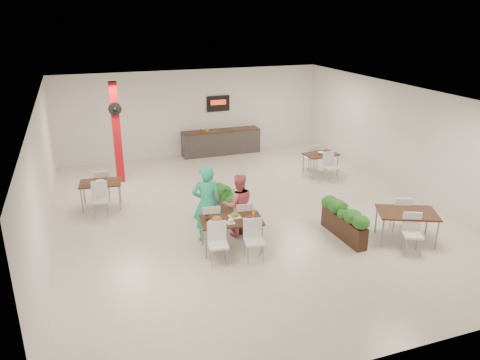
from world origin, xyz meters
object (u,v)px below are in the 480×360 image
planter_left (229,203)px  side_table_c (407,216)px  diner_woman (239,205)px  service_counter (221,141)px  side_table_a (101,187)px  planter_right (344,219)px  side_table_b (321,157)px  main_table (231,224)px  red_column (117,132)px  diner_man (207,204)px

planter_left → side_table_c: size_ratio=1.12×
side_table_c → diner_woman: bearing=180.0°
planter_left → side_table_c: planter_left is taller
service_counter → side_table_a: size_ratio=1.81×
service_counter → side_table_a: 6.11m
planter_left → side_table_c: bearing=-34.4°
planter_left → planter_right: 2.97m
side_table_a → side_table_b: (7.11, 0.39, -0.00)m
side_table_a → main_table: bearing=-46.1°
main_table → red_column: bearing=109.0°
red_column → service_counter: 4.56m
diner_woman → side_table_c: (3.65, -1.64, -0.15)m
service_counter → side_table_b: service_counter is taller
red_column → planter_left: 4.83m
main_table → diner_woman: bearing=57.9°
planter_left → planter_right: planter_left is taller
red_column → planter_left: red_column is taller
side_table_b → side_table_c: bearing=-101.7°
main_table → planter_right: (2.77, -0.33, -0.16)m
service_counter → diner_man: service_counter is taller
diner_woman → main_table: bearing=66.3°
red_column → side_table_c: 8.93m
planter_left → diner_man: bearing=-134.4°
main_table → diner_woman: (0.41, 0.65, 0.16)m
red_column → diner_man: bearing=-72.8°
diner_man → side_table_a: bearing=-43.8°
main_table → side_table_c: (4.06, -0.99, 0.00)m
side_table_a → service_counter: bearing=46.7°
service_counter → side_table_c: size_ratio=1.82×
diner_woman → red_column: bearing=-56.3°
planter_right → side_table_b: 4.60m
service_counter → red_column: bearing=-155.0°
diner_woman → diner_man: bearing=8.4°
red_column → main_table: (1.91, -5.56, -1.01)m
diner_man → side_table_c: bearing=168.1°
red_column → side_table_b: size_ratio=1.93×
red_column → diner_man: 5.19m
red_column → diner_man: size_ratio=1.71×
diner_man → planter_left: size_ratio=1.01×
main_table → side_table_c: 4.18m
service_counter → planter_right: service_counter is taller
planter_left → side_table_b: 4.72m
main_table → side_table_a: size_ratio=1.07×
service_counter → diner_man: 7.23m
side_table_b → planter_left: bearing=-155.8°
side_table_a → side_table_c: (6.70, -4.54, 0.01)m
service_counter → side_table_b: (2.39, -3.49, 0.13)m
side_table_b → diner_woman: bearing=-148.0°
red_column → side_table_a: 2.37m
red_column → planter_right: (4.68, -5.89, -1.16)m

